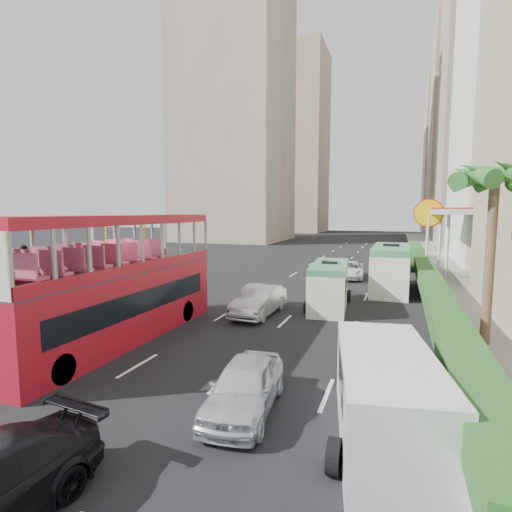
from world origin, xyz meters
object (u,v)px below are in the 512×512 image
at_px(shell_station, 471,242).
at_px(van_asset, 349,278).
at_px(car_silver_lane_a, 259,315).
at_px(minibus_far, 390,269).
at_px(panel_van_far, 392,259).
at_px(palm_tree, 490,261).
at_px(car_silver_lane_b, 245,411).
at_px(panel_van_near, 386,397).
at_px(double_decker_bus, 116,279).
at_px(minibus_near, 329,286).

bearing_deg(shell_station, van_asset, -154.94).
relative_size(car_silver_lane_a, minibus_far, 0.67).
relative_size(van_asset, minibus_far, 0.70).
height_order(minibus_far, panel_van_far, minibus_far).
relative_size(palm_tree, shell_station, 0.80).
xyz_separation_m(car_silver_lane_a, shell_station, (11.97, 17.24, 2.75)).
xyz_separation_m(car_silver_lane_b, panel_van_near, (3.50, -0.13, 1.01)).
height_order(double_decker_bus, van_asset, double_decker_bus).
xyz_separation_m(minibus_far, palm_tree, (3.68, -10.40, 1.89)).
distance_m(double_decker_bus, panel_van_far, 27.07).
bearing_deg(double_decker_bus, minibus_far, 54.92).
height_order(car_silver_lane_a, panel_van_far, panel_van_far).
bearing_deg(palm_tree, car_silver_lane_a, 169.81).
distance_m(minibus_far, panel_van_far, 10.71).
xyz_separation_m(double_decker_bus, van_asset, (7.00, 18.79, -2.53)).
height_order(van_asset, minibus_near, minibus_near).
bearing_deg(double_decker_bus, van_asset, 69.57).
bearing_deg(shell_station, double_decker_bus, -124.82).
bearing_deg(panel_van_near, shell_station, 68.41).
bearing_deg(panel_van_far, van_asset, -109.17).
xyz_separation_m(car_silver_lane_b, palm_tree, (6.87, 7.63, 3.38)).
height_order(car_silver_lane_a, van_asset, car_silver_lane_a).
height_order(minibus_far, palm_tree, palm_tree).
bearing_deg(minibus_far, palm_tree, -70.16).
distance_m(car_silver_lane_b, palm_tree, 10.81).
bearing_deg(palm_tree, van_asset, 114.70).
relative_size(van_asset, palm_tree, 0.73).
bearing_deg(panel_van_far, double_decker_bus, -105.30).
distance_m(double_decker_bus, palm_tree, 14.39).
bearing_deg(shell_station, minibus_far, -124.39).
relative_size(panel_van_far, palm_tree, 0.70).
xyz_separation_m(panel_van_far, shell_station, (5.97, -2.10, 1.85)).
distance_m(minibus_near, panel_van_far, 16.82).
height_order(double_decker_bus, car_silver_lane_a, double_decker_bus).
height_order(panel_van_near, panel_van_far, panel_van_near).
bearing_deg(car_silver_lane_a, panel_van_near, -53.73).
xyz_separation_m(minibus_far, shell_station, (5.88, 8.60, 1.26)).
bearing_deg(van_asset, car_silver_lane_b, -94.12).
bearing_deg(panel_van_far, minibus_far, -83.03).
distance_m(van_asset, palm_tree, 16.63).
height_order(panel_van_near, palm_tree, palm_tree).
xyz_separation_m(panel_van_near, palm_tree, (3.36, 7.76, 2.37)).
distance_m(car_silver_lane_a, car_silver_lane_b, 9.83).
distance_m(car_silver_lane_a, minibus_far, 10.68).
distance_m(van_asset, minibus_near, 10.33).
distance_m(car_silver_lane_b, minibus_far, 18.38).
relative_size(minibus_far, shell_station, 0.84).
distance_m(car_silver_lane_a, minibus_near, 4.31).
height_order(car_silver_lane_b, palm_tree, palm_tree).
bearing_deg(minibus_near, car_silver_lane_a, -143.05).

